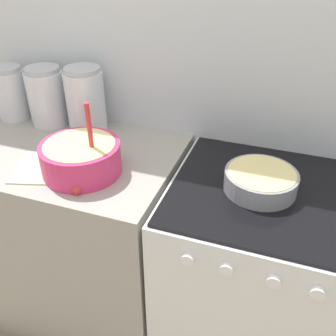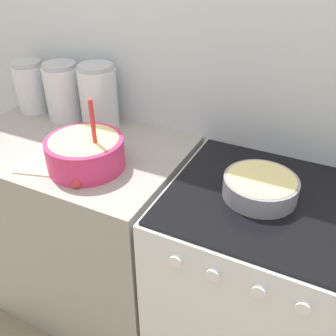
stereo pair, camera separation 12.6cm
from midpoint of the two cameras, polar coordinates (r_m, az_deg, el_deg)
The scene contains 10 objects.
wall_back at distance 1.49m, azimuth 8.94°, elevation 15.72°, with size 4.87×0.05×2.40m.
countertop_cabinet at distance 1.80m, azimuth -11.04°, elevation -8.91°, with size 0.93×0.60×0.89m.
stove at distance 1.57m, azimuth 14.86°, elevation -17.50°, with size 0.65×0.62×0.89m.
mixing_bowl at distance 1.35m, azimuth -9.91°, elevation 2.47°, with size 0.28×0.28×0.27m.
baking_pan at distance 1.25m, azimuth 16.74°, elevation -2.84°, with size 0.24×0.24×0.07m.
storage_jar_left at distance 1.87m, azimuth -18.22°, elevation 11.20°, with size 0.14×0.14×0.23m.
storage_jar_middle at distance 1.74m, azimuth -13.56°, elevation 10.70°, with size 0.16×0.16×0.25m.
storage_jar_right at distance 1.63m, azimuth -8.25°, elevation 10.07°, with size 0.16×0.16×0.27m.
recipe_page at distance 1.45m, azimuth -14.95°, elevation 1.09°, with size 0.26×0.26×0.01m.
measuring_spoon at distance 1.28m, azimuth -11.43°, elevation -2.33°, with size 0.12×0.04×0.04m.
Camera 2 is at (0.48, -0.71, 1.62)m, focal length 40.00 mm.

